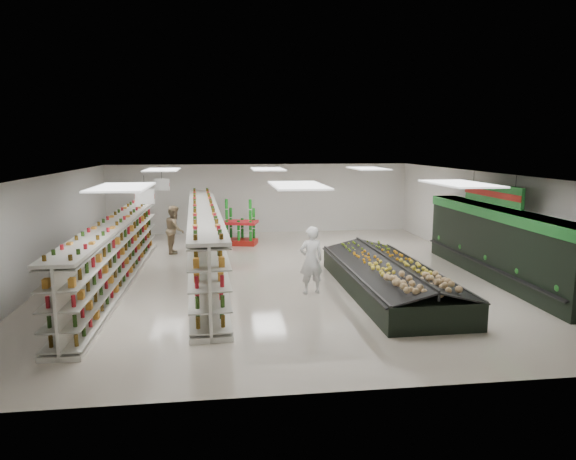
{
  "coord_description": "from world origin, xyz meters",
  "views": [
    {
      "loc": [
        -1.76,
        -15.88,
        4.11
      ],
      "look_at": [
        0.36,
        0.62,
        1.32
      ],
      "focal_mm": 32.0,
      "sensor_mm": 36.0,
      "label": 1
    }
  ],
  "objects": [
    {
      "name": "produce_wall_case",
      "position": [
        6.53,
        -1.5,
        1.24
      ],
      "size": [
        0.93,
        8.0,
        2.2
      ],
      "color": "black",
      "rests_on": "floor"
    },
    {
      "name": "gondola_center",
      "position": [
        -2.37,
        0.56,
        0.98
      ],
      "size": [
        1.56,
        12.37,
        2.14
      ],
      "rotation": [
        0.0,
        0.0,
        0.05
      ],
      "color": "white",
      "rests_on": "floor"
    },
    {
      "name": "gondola_left",
      "position": [
        -4.89,
        -0.68,
        0.88
      ],
      "size": [
        0.9,
        11.04,
        1.91
      ],
      "rotation": [
        0.0,
        0.0,
        -0.01
      ],
      "color": "white",
      "rests_on": "floor"
    },
    {
      "name": "wall_front",
      "position": [
        0.0,
        -8.0,
        1.6
      ],
      "size": [
        14.0,
        0.02,
        3.2
      ],
      "primitive_type": "cube",
      "color": "silver",
      "rests_on": "floor"
    },
    {
      "name": "ceiling",
      "position": [
        0.0,
        0.0,
        3.2
      ],
      "size": [
        14.0,
        16.0,
        0.02
      ],
      "primitive_type": "cube",
      "color": "white",
      "rests_on": "wall_back"
    },
    {
      "name": "aisle_sign_near",
      "position": [
        -3.8,
        -2.0,
        2.75
      ],
      "size": [
        0.52,
        0.06,
        0.75
      ],
      "color": "white",
      "rests_on": "ceiling"
    },
    {
      "name": "hortifruti_banner",
      "position": [
        6.25,
        -1.5,
        2.65
      ],
      "size": [
        0.12,
        3.2,
        0.95
      ],
      "color": "#207B2D",
      "rests_on": "ceiling"
    },
    {
      "name": "shopper_background",
      "position": [
        -3.59,
        3.73,
        0.91
      ],
      "size": [
        0.57,
        0.9,
        1.82
      ],
      "primitive_type": "imported",
      "rotation": [
        0.0,
        0.0,
        1.6
      ],
      "color": "#9A795F",
      "rests_on": "floor"
    },
    {
      "name": "floor",
      "position": [
        0.0,
        0.0,
        0.0
      ],
      "size": [
        16.0,
        16.0,
        0.0
      ],
      "primitive_type": "plane",
      "color": "beige",
      "rests_on": "ground"
    },
    {
      "name": "produce_island",
      "position": [
        2.8,
        -2.43,
        0.45
      ],
      "size": [
        2.49,
        6.68,
        0.99
      ],
      "rotation": [
        0.0,
        0.0,
        0.01
      ],
      "color": "black",
      "rests_on": "floor"
    },
    {
      "name": "soda_endcap",
      "position": [
        -1.04,
        5.12,
        0.85
      ],
      "size": [
        1.56,
        1.26,
        1.75
      ],
      "rotation": [
        0.0,
        0.0,
        -0.27
      ],
      "color": "#A91B13",
      "rests_on": "floor"
    },
    {
      "name": "shopper_main",
      "position": [
        0.64,
        -2.24,
        0.95
      ],
      "size": [
        0.77,
        0.58,
        1.9
      ],
      "primitive_type": "imported",
      "rotation": [
        0.0,
        0.0,
        3.34
      ],
      "color": "silver",
      "rests_on": "floor"
    },
    {
      "name": "aisle_sign_far",
      "position": [
        -3.8,
        2.0,
        2.75
      ],
      "size": [
        0.52,
        0.06,
        0.75
      ],
      "color": "white",
      "rests_on": "ceiling"
    },
    {
      "name": "wall_right",
      "position": [
        7.0,
        0.0,
        1.6
      ],
      "size": [
        0.02,
        16.0,
        3.2
      ],
      "primitive_type": "cube",
      "color": "silver",
      "rests_on": "floor"
    },
    {
      "name": "wall_back",
      "position": [
        0.0,
        8.0,
        1.6
      ],
      "size": [
        14.0,
        0.02,
        3.2
      ],
      "primitive_type": "cube",
      "color": "silver",
      "rests_on": "floor"
    },
    {
      "name": "wall_left",
      "position": [
        -7.0,
        0.0,
        1.6
      ],
      "size": [
        0.02,
        16.0,
        3.2
      ],
      "primitive_type": "cube",
      "color": "silver",
      "rests_on": "floor"
    }
  ]
}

